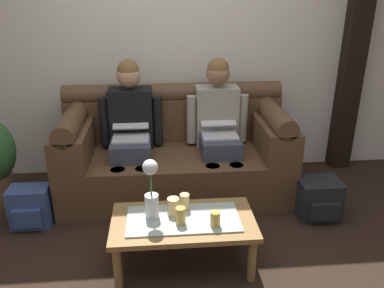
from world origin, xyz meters
name	(u,v)px	position (x,y,z in m)	size (l,w,h in m)	color
ground_plane	(185,273)	(0.00, 0.00, 0.00)	(14.00, 14.00, 0.00)	black
back_wall_patterned	(171,25)	(0.00, 1.70, 1.45)	(6.00, 0.12, 2.90)	silver
timber_pillar	(357,25)	(1.76, 1.58, 1.45)	(0.20, 0.20, 2.90)	black
couch	(176,153)	(0.00, 1.17, 0.37)	(2.02, 0.88, 0.96)	#513823
person_left	(131,125)	(-0.39, 1.17, 0.66)	(0.56, 0.67, 1.22)	#383D4C
person_right	(218,123)	(0.39, 1.17, 0.66)	(0.56, 0.67, 1.22)	#383D4C
coffee_table	(183,225)	(0.00, 0.11, 0.31)	(0.97, 0.52, 0.37)	olive
flower_vase	(151,190)	(-0.21, 0.14, 0.57)	(0.10, 0.10, 0.42)	silver
cup_near_left	(215,219)	(0.20, 0.01, 0.42)	(0.07, 0.07, 0.10)	gold
cup_near_right	(173,206)	(-0.06, 0.17, 0.42)	(0.08, 0.08, 0.12)	#DBB77A
cup_far_center	(181,216)	(-0.02, 0.05, 0.42)	(0.07, 0.07, 0.12)	gold
cup_far_left	(185,202)	(0.02, 0.22, 0.42)	(0.07, 0.07, 0.12)	#DBB77A
backpack_left	(30,207)	(-1.19, 0.67, 0.16)	(0.31, 0.25, 0.33)	#33477A
backpack_right	(318,199)	(1.16, 0.61, 0.16)	(0.34, 0.32, 0.33)	black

